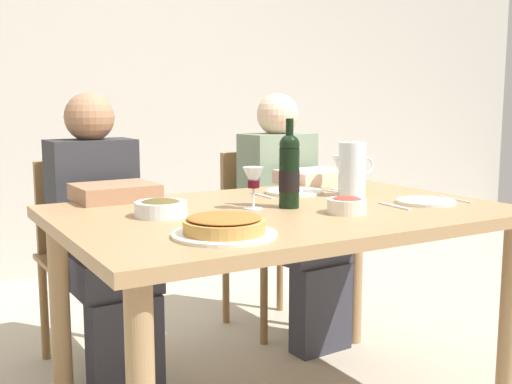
{
  "coord_description": "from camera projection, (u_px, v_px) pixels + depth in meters",
  "views": [
    {
      "loc": [
        -1.14,
        -1.77,
        1.13
      ],
      "look_at": [
        -0.1,
        0.02,
        0.82
      ],
      "focal_mm": 43.69,
      "sensor_mm": 36.0,
      "label": 1
    }
  ],
  "objects": [
    {
      "name": "chair_right",
      "position": [
        263.0,
        226.0,
        3.14
      ],
      "size": [
        0.43,
        0.43,
        0.87
      ],
      "rotation": [
        0.0,
        0.0,
        3.21
      ],
      "color": "olive",
      "rests_on": "ground"
    },
    {
      "name": "chair_left",
      "position": [
        86.0,
        248.0,
        2.69
      ],
      "size": [
        0.41,
        0.41,
        0.87
      ],
      "rotation": [
        0.0,
        0.0,
        3.17
      ],
      "color": "olive",
      "rests_on": "ground"
    },
    {
      "name": "olive_bowl",
      "position": [
        161.0,
        207.0,
        1.98
      ],
      "size": [
        0.17,
        0.17,
        0.06
      ],
      "color": "silver",
      "rests_on": "dining_table"
    },
    {
      "name": "baked_tart",
      "position": [
        224.0,
        226.0,
        1.69
      ],
      "size": [
        0.29,
        0.29,
        0.06
      ],
      "color": "silver",
      "rests_on": "dining_table"
    },
    {
      "name": "back_wall",
      "position": [
        89.0,
        58.0,
        4.04
      ],
      "size": [
        8.0,
        0.1,
        2.8
      ],
      "primitive_type": "cube",
      "color": "#B2ADA3",
      "rests_on": "ground"
    },
    {
      "name": "fork_left_setting",
      "position": [
        262.0,
        195.0,
        2.4
      ],
      "size": [
        0.02,
        0.16,
        0.0
      ],
      "primitive_type": "cube",
      "rotation": [
        0.0,
        0.0,
        1.58
      ],
      "color": "silver",
      "rests_on": "dining_table"
    },
    {
      "name": "spoon_right_setting",
      "position": [
        394.0,
        206.0,
        2.16
      ],
      "size": [
        0.02,
        0.16,
        0.0
      ],
      "primitive_type": "cube",
      "rotation": [
        0.0,
        0.0,
        1.52
      ],
      "color": "silver",
      "rests_on": "dining_table"
    },
    {
      "name": "water_pitcher",
      "position": [
        352.0,
        173.0,
        2.39
      ],
      "size": [
        0.16,
        0.1,
        0.21
      ],
      "color": "silver",
      "rests_on": "dining_table"
    },
    {
      "name": "knife_right_setting",
      "position": [
        455.0,
        199.0,
        2.31
      ],
      "size": [
        0.03,
        0.18,
        0.0
      ],
      "primitive_type": "cube",
      "rotation": [
        0.0,
        0.0,
        1.44
      ],
      "color": "silver",
      "rests_on": "dining_table"
    },
    {
      "name": "wine_glass_left_diner",
      "position": [
        253.0,
        180.0,
        2.1
      ],
      "size": [
        0.07,
        0.07,
        0.14
      ],
      "color": "silver",
      "rests_on": "dining_table"
    },
    {
      "name": "dinner_plate_left_setting",
      "position": [
        294.0,
        192.0,
        2.48
      ],
      "size": [
        0.23,
        0.23,
        0.01
      ],
      "primitive_type": "cylinder",
      "color": "silver",
      "rests_on": "dining_table"
    },
    {
      "name": "dinner_plate_right_setting",
      "position": [
        426.0,
        202.0,
        2.24
      ],
      "size": [
        0.21,
        0.21,
        0.01
      ],
      "primitive_type": "cylinder",
      "color": "silver",
      "rests_on": "dining_table"
    },
    {
      "name": "dining_table",
      "position": [
        283.0,
        235.0,
        2.15
      ],
      "size": [
        1.5,
        1.0,
        0.76
      ],
      "color": "#9E7A51",
      "rests_on": "ground"
    },
    {
      "name": "wine_bottle",
      "position": [
        289.0,
        171.0,
        2.13
      ],
      "size": [
        0.07,
        0.07,
        0.31
      ],
      "color": "black",
      "rests_on": "dining_table"
    },
    {
      "name": "salad_bowl",
      "position": [
        347.0,
        204.0,
        2.03
      ],
      "size": [
        0.13,
        0.13,
        0.06
      ],
      "color": "silver",
      "rests_on": "dining_table"
    },
    {
      "name": "diner_left",
      "position": [
        102.0,
        230.0,
        2.47
      ],
      "size": [
        0.35,
        0.51,
        1.16
      ],
      "rotation": [
        0.0,
        0.0,
        3.17
      ],
      "color": "#2D2D33",
      "rests_on": "ground"
    },
    {
      "name": "diner_right",
      "position": [
        292.0,
        210.0,
        2.93
      ],
      "size": [
        0.35,
        0.52,
        1.16
      ],
      "rotation": [
        0.0,
        0.0,
        3.21
      ],
      "color": "gray",
      "rests_on": "ground"
    },
    {
      "name": "knife_left_setting",
      "position": [
        325.0,
        190.0,
        2.55
      ],
      "size": [
        0.02,
        0.18,
        0.0
      ],
      "primitive_type": "cube",
      "rotation": [
        0.0,
        0.0,
        1.65
      ],
      "color": "silver",
      "rests_on": "dining_table"
    },
    {
      "name": "wine_glass_right_diner",
      "position": [
        339.0,
        165.0,
        2.57
      ],
      "size": [
        0.07,
        0.07,
        0.14
      ],
      "color": "silver",
      "rests_on": "dining_table"
    }
  ]
}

